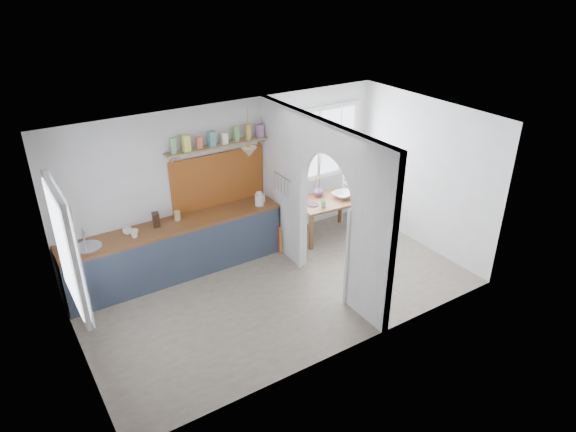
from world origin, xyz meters
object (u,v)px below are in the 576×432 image
vase (319,191)px  chair_left (288,226)px  chair_right (358,200)px  dining_table (326,218)px  kettle (259,199)px

vase → chair_left: bearing=-164.0°
chair_right → vase: chair_right is taller
vase → chair_right: bearing=-10.6°
dining_table → kettle: size_ratio=4.85×
kettle → chair_left: bearing=-16.6°
chair_right → vase: size_ratio=4.96×
dining_table → chair_left: 0.84m
dining_table → chair_left: (-0.84, -0.01, 0.06)m
dining_table → chair_left: size_ratio=1.36×
chair_right → vase: (-0.82, 0.15, 0.32)m
chair_left → chair_right: chair_right is taller
kettle → vase: bearing=2.9°
chair_left → chair_right: (1.63, 0.08, 0.07)m
dining_table → kettle: 1.48m
chair_left → chair_right: 1.64m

